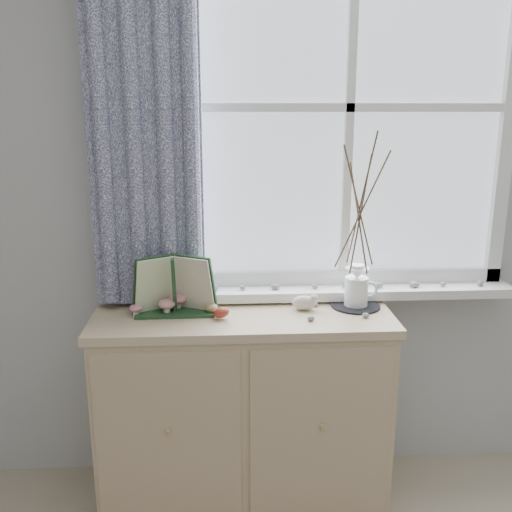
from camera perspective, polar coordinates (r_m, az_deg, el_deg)
The scene contains 9 objects.
room_shell at distance 0.58m, azimuth 20.57°, elevation 14.27°, with size 4.04×4.04×2.62m.
sideboard at distance 2.48m, azimuth -1.26°, elevation -15.01°, with size 1.20×0.45×0.85m.
botanical_book at distance 2.24m, azimuth -8.23°, elevation -3.07°, with size 0.36×0.13×0.25m, color #1E3F23, non-canonical shape.
toadstool_cluster at distance 2.34m, azimuth -9.56°, elevation -4.19°, with size 0.23×0.16×0.10m.
wooden_eggs at distance 2.29m, azimuth -4.49°, elevation -5.14°, with size 0.13×0.17×0.07m.
songbird_figurine at distance 2.33m, azimuth 4.82°, elevation -4.61°, with size 0.13×0.06×0.07m, color beige, non-canonical shape.
crocheted_doily at distance 2.41m, azimuth 9.92°, elevation -4.91°, with size 0.20×0.20×0.01m, color black.
twig_pitcher at distance 2.30m, azimuth 10.38°, elevation 4.84°, with size 0.26×0.26×0.73m.
sideboard_pebbles at distance 2.32m, azimuth 6.26°, elevation -5.37°, with size 0.33×0.22×0.02m.
Camera 1 is at (-0.22, -0.40, 1.65)m, focal length 40.00 mm.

